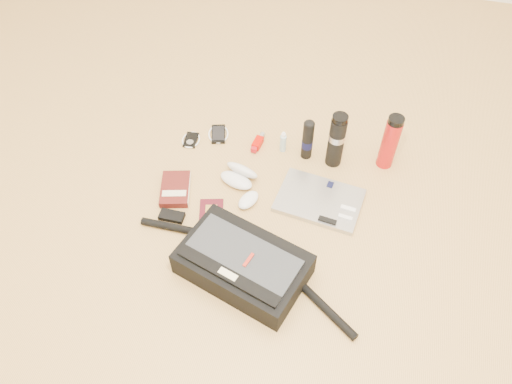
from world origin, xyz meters
TOP-DOWN VIEW (x-y plane):
  - ground at (0.00, 0.00)m, footprint 4.00×4.00m
  - messenger_bag at (-0.00, -0.22)m, footprint 0.91×0.41m
  - laptop at (0.22, 0.18)m, footprint 0.37×0.28m
  - book at (-0.38, 0.08)m, footprint 0.16×0.21m
  - passport at (-0.20, 0.01)m, footprint 0.13×0.16m
  - mouse at (-0.07, 0.10)m, footprint 0.10×0.13m
  - sunglasses_case at (-0.14, 0.21)m, footprint 0.18×0.17m
  - ipod at (-0.42, 0.39)m, footprint 0.09×0.10m
  - phone at (-0.31, 0.45)m, footprint 0.12×0.13m
  - inhaler at (-0.11, 0.44)m, footprint 0.04×0.12m
  - spray_bottle at (0.01, 0.43)m, footprint 0.03×0.03m
  - aerosol_can at (0.12, 0.43)m, footprint 0.06×0.06m
  - thermos_black at (0.24, 0.42)m, footprint 0.09×0.09m
  - thermos_red at (0.46, 0.46)m, footprint 0.08×0.08m

SIDE VIEW (x-z plane):
  - ground at x=0.00m, z-range 0.00..0.00m
  - passport at x=-0.20m, z-range 0.00..0.01m
  - ipod at x=-0.42m, z-range 0.00..0.01m
  - phone at x=-0.31m, z-range 0.00..0.01m
  - laptop at x=0.22m, z-range 0.00..0.03m
  - book at x=-0.38m, z-range 0.00..0.03m
  - inhaler at x=-0.11m, z-range 0.00..0.03m
  - mouse at x=-0.07m, z-range 0.00..0.04m
  - sunglasses_case at x=-0.14m, z-range -0.01..0.08m
  - spray_bottle at x=0.01m, z-range -0.01..0.10m
  - messenger_bag at x=0.00m, z-range -0.01..0.12m
  - aerosol_can at x=0.12m, z-range 0.00..0.21m
  - thermos_red at x=0.46m, z-range 0.00..0.27m
  - thermos_black at x=0.24m, z-range 0.00..0.27m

